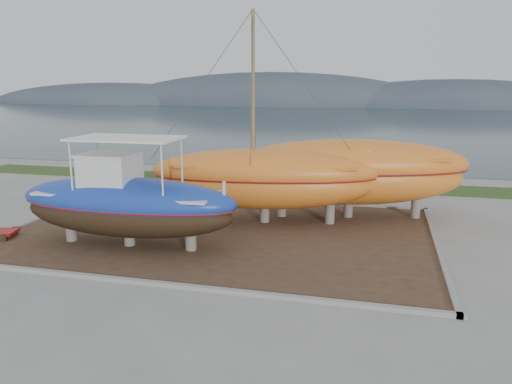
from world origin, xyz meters
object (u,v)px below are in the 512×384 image
(blue_caique, at_px, (127,192))
(orange_bare_hull, at_px, (349,180))
(orange_sailboat, at_px, (265,120))
(white_dinghy, at_px, (121,205))

(blue_caique, bearing_deg, orange_bare_hull, 37.04)
(orange_sailboat, height_order, orange_bare_hull, orange_sailboat)
(orange_bare_hull, bearing_deg, blue_caique, -153.44)
(orange_bare_hull, bearing_deg, white_dinghy, -176.84)
(white_dinghy, bearing_deg, orange_bare_hull, 5.27)
(orange_sailboat, distance_m, orange_bare_hull, 5.10)
(white_dinghy, distance_m, orange_bare_hull, 11.12)
(white_dinghy, relative_size, orange_sailboat, 0.38)
(white_dinghy, bearing_deg, orange_sailboat, -1.63)
(blue_caique, relative_size, white_dinghy, 2.25)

